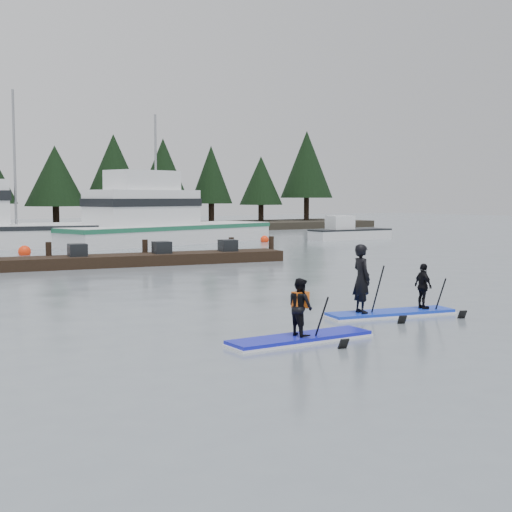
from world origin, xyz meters
TOP-DOWN VIEW (x-y plane):
  - ground at (0.00, 0.00)m, footprint 160.00×160.00m
  - fishing_boat_medium at (7.71, 27.79)m, footprint 15.09×7.63m
  - skiff at (20.18, 24.66)m, footprint 5.82×2.03m
  - floating_dock at (0.36, 16.03)m, footprint 13.64×3.97m
  - buoy_b at (-1.62, 23.67)m, footprint 0.60×0.60m
  - buoy_c at (13.74, 25.40)m, footprint 0.52×0.52m
  - paddleboard_solo at (-3.15, -0.21)m, footprint 3.05×1.08m
  - paddleboard_duo at (0.36, 1.03)m, footprint 3.24×1.59m

SIDE VIEW (x-z plane):
  - ground at x=0.00m, z-range 0.00..0.00m
  - buoy_b at x=-1.62m, z-range -0.30..0.30m
  - buoy_c at x=13.74m, z-range -0.26..0.26m
  - floating_dock at x=0.36m, z-range 0.00..0.45m
  - skiff at x=20.18m, z-range 0.00..0.67m
  - paddleboard_solo at x=-3.15m, z-range -0.49..1.27m
  - paddleboard_duo at x=0.36m, z-range -0.54..1.71m
  - fishing_boat_medium at x=7.71m, z-range -3.70..4.93m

